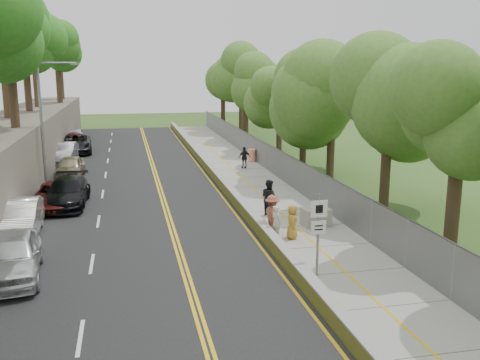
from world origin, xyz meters
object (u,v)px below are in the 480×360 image
(concrete_block, at_px, (316,217))
(car_1, at_px, (18,219))
(construction_barrel, at_px, (252,155))
(car_2, at_px, (56,195))
(painter_0, at_px, (292,222))
(signpost, at_px, (318,226))
(streetlight, at_px, (45,116))
(person_far, at_px, (244,158))
(car_0, at_px, (12,256))

(concrete_block, height_order, car_1, car_1)
(construction_barrel, xyz_separation_m, concrete_block, (-1.10, -18.06, -0.08))
(car_2, xyz_separation_m, painter_0, (11.01, -7.97, 0.10))
(signpost, distance_m, construction_barrel, 24.33)
(streetlight, bearing_deg, concrete_block, -38.84)
(car_2, bearing_deg, streetlight, 103.87)
(concrete_block, relative_size, person_far, 0.79)
(concrete_block, relative_size, painter_0, 0.83)
(signpost, distance_m, car_0, 11.23)
(car_0, height_order, painter_0, car_0)
(signpost, xyz_separation_m, person_far, (2.03, 21.39, -1.09))
(concrete_block, bearing_deg, car_2, 153.77)
(streetlight, bearing_deg, construction_barrel, 25.55)
(signpost, relative_size, car_2, 0.63)
(streetlight, xyz_separation_m, signpost, (11.51, -17.02, -2.68))
(car_2, bearing_deg, car_0, -88.95)
(car_0, bearing_deg, signpost, -16.69)
(signpost, bearing_deg, concrete_block, 70.33)
(construction_barrel, distance_m, car_2, 18.19)
(car_0, height_order, car_2, car_0)
(streetlight, xyz_separation_m, car_2, (0.90, -4.71, -3.91))
(car_0, distance_m, car_2, 10.17)
(construction_barrel, relative_size, person_far, 0.62)
(car_2, bearing_deg, person_far, 38.77)
(signpost, bearing_deg, car_1, 148.46)
(streetlight, xyz_separation_m, person_far, (13.55, 4.38, -3.77))
(signpost, distance_m, painter_0, 4.50)
(streetlight, bearing_deg, signpost, -55.92)
(car_1, relative_size, person_far, 3.10)
(construction_barrel, relative_size, car_0, 0.21)
(car_0, xyz_separation_m, painter_0, (11.37, 2.19, -0.05))
(construction_barrel, distance_m, car_1, 22.55)
(streetlight, relative_size, person_far, 4.88)
(streetlight, relative_size, painter_0, 5.14)
(car_1, bearing_deg, painter_0, -15.49)
(car_0, bearing_deg, painter_0, 5.26)
(streetlight, height_order, concrete_block, streetlight)
(signpost, height_order, car_0, signpost)
(car_0, bearing_deg, car_1, 92.11)
(signpost, bearing_deg, painter_0, 84.72)
(signpost, bearing_deg, streetlight, 124.08)
(concrete_block, height_order, painter_0, painter_0)
(streetlight, xyz_separation_m, car_1, (-0.14, -9.87, -3.76))
(painter_0, bearing_deg, streetlight, 55.21)
(person_far, bearing_deg, car_1, 38.52)
(concrete_block, xyz_separation_m, car_1, (-13.80, 1.13, 0.40))
(car_0, xyz_separation_m, person_far, (13.00, 19.25, -0.01))
(signpost, height_order, painter_0, signpost)
(construction_barrel, bearing_deg, painter_0, -98.21)
(concrete_block, bearing_deg, car_1, 175.30)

